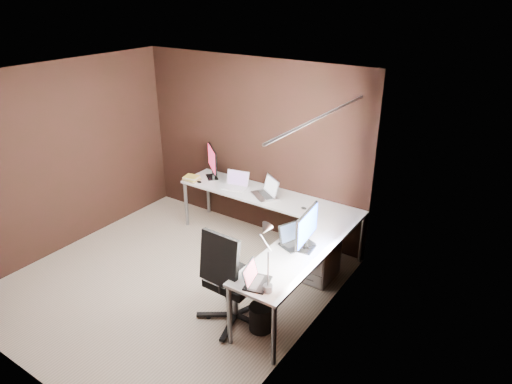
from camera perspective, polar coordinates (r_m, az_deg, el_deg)
room at (r=5.02m, az=-8.51°, el=-0.13°), size 3.60×3.60×2.50m
desk at (r=5.71m, az=2.15°, el=-3.37°), size 2.65×2.25×0.73m
drawer_pedestal at (r=5.75m, az=7.70°, el=-7.78°), size 0.42×0.50×0.60m
monitor_left at (r=6.72m, az=-5.47°, el=3.90°), size 0.43×0.37×0.47m
monitor_right at (r=4.89m, az=6.38°, el=-4.47°), size 0.16×0.56×0.46m
laptop_white at (r=6.44m, az=-2.48°, el=1.01°), size 0.37×0.30×0.22m
laptop_silver at (r=6.18m, az=1.36°, el=0.00°), size 0.46×0.43×0.25m
laptop_black_big at (r=5.09m, az=4.90°, el=-5.91°), size 0.36×0.42×0.23m
laptop_black_small at (r=4.45m, az=-0.14°, el=-10.86°), size 0.28×0.34×0.20m
book_stack at (r=6.73m, az=-8.05°, el=1.71°), size 0.24×0.20×0.07m
mouse_left at (r=6.64m, az=-7.11°, el=1.25°), size 0.09×0.07×0.03m
mouse_corner at (r=5.86m, az=5.98°, el=-2.02°), size 0.09×0.07×0.03m
desk_lamp at (r=4.21m, az=1.26°, el=-7.02°), size 0.20×0.24×0.66m
office_chair at (r=4.99m, az=-2.94°, el=-12.69°), size 0.64×0.64×1.15m
wastebasket at (r=4.99m, az=0.62°, el=-15.42°), size 0.29×0.29×0.29m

